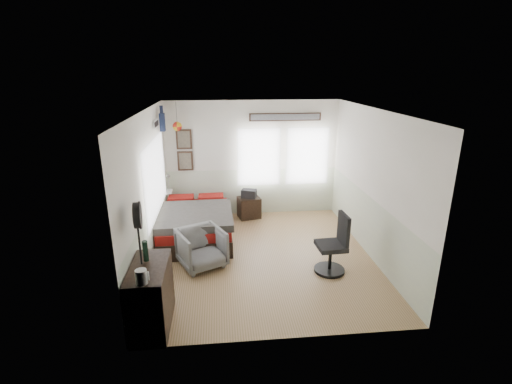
% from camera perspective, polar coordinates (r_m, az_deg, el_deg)
% --- Properties ---
extents(ground_plane, '(4.00, 4.50, 0.01)m').
position_cam_1_polar(ground_plane, '(7.08, 1.15, -9.92)').
color(ground_plane, olive).
extents(room_shell, '(4.02, 4.52, 2.71)m').
position_cam_1_polar(room_shell, '(6.64, 0.37, 3.22)').
color(room_shell, silver).
rests_on(room_shell, ground_plane).
extents(wall_decor, '(3.55, 1.32, 1.44)m').
position_cam_1_polar(wall_decor, '(8.25, -8.15, 9.48)').
color(wall_decor, '#321F14').
rests_on(wall_decor, room_shell).
extents(bed, '(1.51, 2.06, 0.65)m').
position_cam_1_polar(bed, '(7.77, -9.28, -4.84)').
color(bed, black).
rests_on(bed, ground_plane).
extents(dresser, '(0.48, 1.00, 0.90)m').
position_cam_1_polar(dresser, '(5.36, -15.88, -15.16)').
color(dresser, black).
rests_on(dresser, ground_plane).
extents(armchair, '(0.99, 1.00, 0.69)m').
position_cam_1_polar(armchair, '(6.69, -8.37, -8.51)').
color(armchair, slate).
rests_on(armchair, ground_plane).
extents(nightstand, '(0.57, 0.49, 0.49)m').
position_cam_1_polar(nightstand, '(8.75, -1.08, -2.39)').
color(nightstand, black).
rests_on(nightstand, ground_plane).
extents(task_chair, '(0.53, 0.53, 1.06)m').
position_cam_1_polar(task_chair, '(6.54, 11.92, -8.53)').
color(task_chair, black).
rests_on(task_chair, ground_plane).
extents(kettle, '(0.16, 0.14, 0.18)m').
position_cam_1_polar(kettle, '(4.73, -17.23, -12.37)').
color(kettle, silver).
rests_on(kettle, dresser).
extents(bottle, '(0.07, 0.07, 0.29)m').
position_cam_1_polar(bottle, '(5.21, -16.65, -8.69)').
color(bottle, black).
rests_on(bottle, dresser).
extents(stand_fan, '(0.13, 0.36, 0.87)m').
position_cam_1_polar(stand_fan, '(4.93, -17.76, -3.61)').
color(stand_fan, black).
rests_on(stand_fan, dresser).
extents(black_bag, '(0.38, 0.31, 0.20)m').
position_cam_1_polar(black_bag, '(8.64, -1.09, -0.25)').
color(black_bag, black).
rests_on(black_bag, nightstand).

